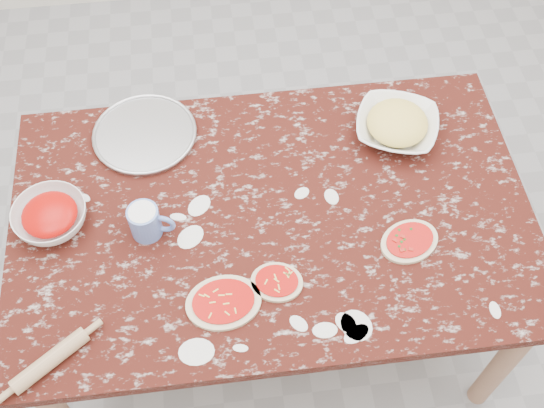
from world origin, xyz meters
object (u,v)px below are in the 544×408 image
Objects in this scene: sauce_bowl at (51,217)px; flour_mug at (146,222)px; pizza_tray at (145,135)px; rolling_pin at (50,360)px; worktable at (272,227)px; cheese_bowl at (396,127)px.

sauce_bowl is 1.61× the size of flour_mug.
pizza_tray is 1.51× the size of sauce_bowl.
flour_mug is at bearing -89.18° from pizza_tray.
sauce_bowl is at bearing 167.15° from flour_mug.
flour_mug is 0.47m from rolling_pin.
pizza_tray reaches higher than worktable.
sauce_bowl reaches higher than worktable.
worktable is 0.40m from flour_mug.
pizza_tray is 0.83m from cheese_bowl.
pizza_tray is 2.44× the size of flour_mug.
sauce_bowl is at bearing 92.81° from rolling_pin.
pizza_tray is at bearing 71.10° from rolling_pin.
flour_mug is (-0.82, -0.29, 0.02)m from cheese_bowl.
cheese_bowl is at bearing 19.11° from flour_mug.
sauce_bowl is at bearing 176.08° from worktable.
pizza_tray is (-0.38, 0.36, 0.09)m from worktable.
worktable is 7.20× the size of sauce_bowl.
rolling_pin is at bearing -87.19° from sauce_bowl.
worktable is at bearing 3.04° from flour_mug.
rolling_pin is at bearing -147.90° from worktable.
cheese_bowl is (1.11, 0.22, -0.00)m from sauce_bowl.
sauce_bowl reaches higher than rolling_pin.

